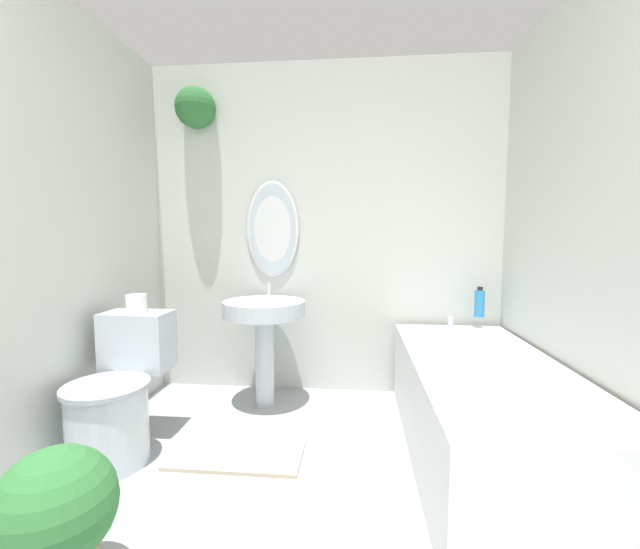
{
  "coord_description": "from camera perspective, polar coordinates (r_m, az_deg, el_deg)",
  "views": [
    {
      "loc": [
        0.24,
        -0.22,
        1.14
      ],
      "look_at": [
        0.06,
        1.65,
        0.97
      ],
      "focal_mm": 22.0,
      "sensor_mm": 36.0,
      "label": 1
    }
  ],
  "objects": [
    {
      "name": "pedestal_sink",
      "position": [
        2.69,
        -8.11,
        -6.72
      ],
      "size": [
        0.55,
        0.55,
        0.82
      ],
      "color": "silver",
      "rests_on": "ground_plane"
    },
    {
      "name": "toilet_paper_roll",
      "position": [
        2.46,
        -25.16,
        -3.81
      ],
      "size": [
        0.11,
        0.11,
        0.1
      ],
      "color": "white",
      "rests_on": "toilet"
    },
    {
      "name": "bath_mat",
      "position": [
        2.31,
        -11.96,
        -24.19
      ],
      "size": [
        0.69,
        0.34,
        0.02
      ],
      "color": "#B7A88E",
      "rests_on": "ground_plane"
    },
    {
      "name": "bathtub",
      "position": [
        2.27,
        22.64,
        -17.6
      ],
      "size": [
        0.73,
        1.67,
        0.6
      ],
      "color": "silver",
      "rests_on": "ground_plane"
    },
    {
      "name": "potted_plant",
      "position": [
        1.66,
        -34.06,
        -27.12
      ],
      "size": [
        0.36,
        0.36,
        0.49
      ],
      "color": "#9E6042",
      "rests_on": "ground_plane"
    },
    {
      "name": "toilet",
      "position": [
        2.4,
        -27.32,
        -15.46
      ],
      "size": [
        0.41,
        0.61,
        0.73
      ],
      "color": "silver",
      "rests_on": "ground_plane"
    },
    {
      "name": "shampoo_bottle",
      "position": [
        2.92,
        22.19,
        -3.85
      ],
      "size": [
        0.07,
        0.07,
        0.21
      ],
      "color": "#2D84C6",
      "rests_on": "bathtub"
    },
    {
      "name": "wall_back",
      "position": [
        2.91,
        -0.57,
        7.43
      ],
      "size": [
        2.66,
        0.29,
        2.4
      ],
      "color": "silver",
      "rests_on": "ground_plane"
    }
  ]
}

